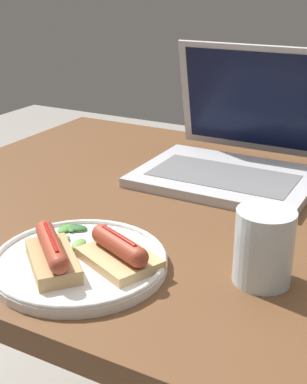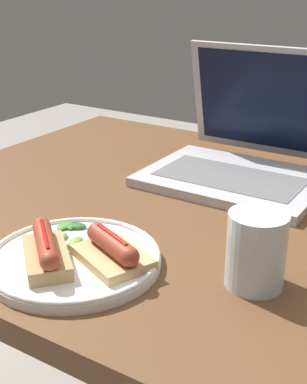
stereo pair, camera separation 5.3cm
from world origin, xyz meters
TOP-DOWN VIEW (x-y plane):
  - desk at (0.00, 0.00)m, footprint 1.13×0.83m
  - laptop at (-0.02, 0.17)m, footprint 0.33×0.30m
  - plate at (-0.08, -0.27)m, footprint 0.24×0.24m
  - sausage_toast_left at (-0.02, -0.25)m, footprint 0.13×0.11m
  - sausage_toast_middle at (-0.10, -0.31)m, footprint 0.12×0.12m
  - salad_pile at (-0.13, -0.23)m, footprint 0.07×0.08m
  - drinking_glass at (0.15, -0.19)m, footprint 0.08×0.08m

SIDE VIEW (x-z plane):
  - desk at x=0.00m, z-range 0.31..1.07m
  - plate at x=-0.08m, z-range 0.76..0.78m
  - salad_pile at x=-0.13m, z-range 0.77..0.78m
  - sausage_toast_left at x=-0.02m, z-range 0.77..0.81m
  - sausage_toast_middle at x=-0.10m, z-range 0.77..0.81m
  - laptop at x=-0.02m, z-range 0.68..0.93m
  - drinking_glass at x=0.15m, z-range 0.76..0.86m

